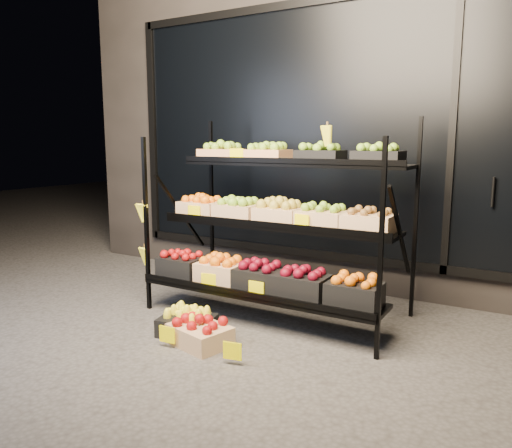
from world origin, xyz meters
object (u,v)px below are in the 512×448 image
Objects in this scene: floor_crate_left at (186,319)px; floor_crate_midright at (200,332)px; display_rack at (273,224)px; floor_crate_midleft at (187,322)px.

floor_crate_midright is (0.28, -0.19, 0.01)m from floor_crate_left.
display_rack is 1.09m from floor_crate_midright.
floor_crate_left is 0.77× the size of floor_crate_midright.
floor_crate_midright is at bearing -100.04° from display_rack.
display_rack is at bearing 47.51° from floor_crate_left.
display_rack is 5.78× the size of floor_crate_left.
floor_crate_midleft is at bearing -55.78° from floor_crate_left.
floor_crate_midleft is 0.94× the size of floor_crate_midright.
floor_crate_midright is at bearing -43.46° from floor_crate_left.
floor_crate_midleft is (0.07, -0.08, 0.01)m from floor_crate_left.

